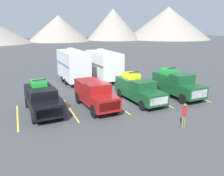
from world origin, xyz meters
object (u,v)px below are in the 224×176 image
object	(u,v)px
pickup_truck_a	(42,98)
person_b	(184,114)
pickup_truck_d	(176,84)
camper_trailer_a	(73,65)
pickup_truck_b	(95,94)
camper_trailer_b	(103,64)
pickup_truck_c	(138,89)

from	to	relation	value
pickup_truck_a	person_b	distance (m)	10.65
pickup_truck_d	camper_trailer_a	xyz separation A→B (m)	(-7.74, 9.34, 0.87)
pickup_truck_a	pickup_truck_b	distance (m)	4.18
pickup_truck_d	camper_trailer_b	world-z (taller)	camper_trailer_b
pickup_truck_c	pickup_truck_d	world-z (taller)	pickup_truck_d
pickup_truck_d	camper_trailer_b	size ratio (longest dim) A/B	0.75
pickup_truck_a	camper_trailer_a	size ratio (longest dim) A/B	0.76
pickup_truck_a	camper_trailer_a	bearing A→B (deg)	62.81
pickup_truck_a	pickup_truck_c	xyz separation A→B (m)	(8.23, -0.43, 0.04)
pickup_truck_a	pickup_truck_c	bearing A→B (deg)	-2.98
pickup_truck_a	pickup_truck_d	world-z (taller)	pickup_truck_d
pickup_truck_c	camper_trailer_a	world-z (taller)	camper_trailer_a
person_b	camper_trailer_b	bearing A→B (deg)	90.65
person_b	pickup_truck_a	bearing A→B (deg)	141.69
pickup_truck_c	camper_trailer_b	xyz separation A→B (m)	(-0.04, 8.85, 0.87)
camper_trailer_b	person_b	xyz separation A→B (m)	(0.17, -15.02, -1.04)
pickup_truck_b	camper_trailer_b	xyz separation A→B (m)	(4.05, 9.02, 0.84)
pickup_truck_a	camper_trailer_b	xyz separation A→B (m)	(8.19, 8.42, 0.91)
camper_trailer_a	person_b	bearing A→B (deg)	-76.05
pickup_truck_a	camper_trailer_b	bearing A→B (deg)	45.81
camper_trailer_a	person_b	distance (m)	15.93
pickup_truck_b	pickup_truck_d	bearing A→B (deg)	0.52
pickup_truck_a	person_b	bearing A→B (deg)	-38.31
camper_trailer_a	person_b	xyz separation A→B (m)	(3.83, -15.42, -1.14)
pickup_truck_a	person_b	world-z (taller)	pickup_truck_a
pickup_truck_b	pickup_truck_c	world-z (taller)	pickup_truck_c
pickup_truck_d	pickup_truck_a	bearing A→B (deg)	177.57
camper_trailer_b	pickup_truck_a	bearing A→B (deg)	-134.19
pickup_truck_d	person_b	world-z (taller)	pickup_truck_d
pickup_truck_b	camper_trailer_a	size ratio (longest dim) A/B	0.75
pickup_truck_b	camper_trailer_a	distance (m)	9.46
pickup_truck_b	person_b	size ratio (longest dim) A/B	3.29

